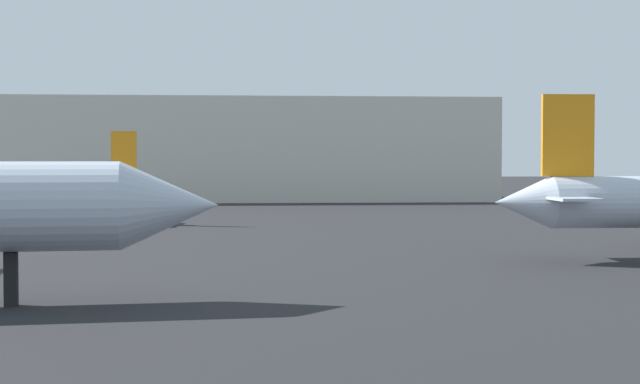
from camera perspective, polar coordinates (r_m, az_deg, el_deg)
name	(u,v)px	position (r m, az deg, el deg)	size (l,w,h in m)	color
airplane_far_left	(30,194)	(88.94, -17.66, -0.10)	(25.03, 20.39, 8.67)	silver
terminal_building	(248,150)	(135.69, -4.54, 2.63)	(71.41, 19.55, 14.82)	beige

